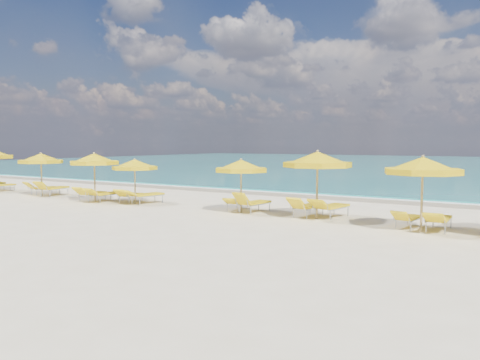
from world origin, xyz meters
The scene contains 24 objects.
ground_plane centered at (0.00, 0.00, 0.00)m, with size 120.00×120.00×0.00m, color beige.
ocean centered at (0.00, 48.00, 0.00)m, with size 120.00×80.00×0.30m, color #167D7B.
wet_sand_band centered at (0.00, 7.40, 0.00)m, with size 120.00×2.60×0.01m, color tan.
foam_line centered at (0.00, 8.20, 0.00)m, with size 120.00×1.20×0.03m, color white.
whitecap_near centered at (-6.00, 17.00, 0.00)m, with size 14.00×0.36×0.05m, color white.
umbrella_1 centered at (-11.33, -0.11, 1.97)m, with size 2.98×2.98×2.31m.
umbrella_2 centered at (-6.96, -0.37, 2.01)m, with size 2.83×2.83×2.36m.
umbrella_3 centered at (-4.83, 0.12, 1.79)m, with size 2.37×2.37×2.10m.
umbrella_4 centered at (0.80, 0.27, 1.86)m, with size 2.49×2.49×2.18m.
umbrella_5 centered at (3.99, 0.41, 2.17)m, with size 3.12×3.12×2.54m.
umbrella_6 centered at (7.76, -0.25, 2.07)m, with size 2.57×2.57×2.42m.
lounger_0_right centered at (-15.40, 0.16, 0.21)m, with size 0.73×1.74×0.81m.
lounger_1_left centered at (-11.87, 0.37, 0.22)m, with size 0.82×1.82×0.76m.
lounger_1_right centered at (-10.85, 0.27, 0.24)m, with size 0.95×2.04×0.87m.
lounger_2_left centered at (-7.36, -0.20, 0.22)m, with size 0.80×1.86×0.78m.
lounger_2_right centered at (-6.60, -0.10, 0.22)m, with size 0.66×1.87×0.75m.
lounger_3_left centered at (-5.35, 0.35, 0.21)m, with size 0.89×1.80×0.72m.
lounger_3_right centered at (-4.44, 0.45, 0.24)m, with size 1.01×2.13×0.73m.
lounger_4_left centered at (0.27, 0.84, 0.20)m, with size 0.86×1.77×0.62m.
lounger_4_right centered at (1.22, 0.61, 0.23)m, with size 0.87×1.88×0.91m.
lounger_5_left centered at (3.50, 0.73, 0.23)m, with size 0.84×1.95×0.84m.
lounger_5_right centered at (4.35, 0.97, 0.25)m, with size 0.99×2.14×0.82m.
lounger_6_left centered at (7.28, 0.28, 0.20)m, with size 0.76×1.69×0.68m.
lounger_6_right centered at (8.20, 0.25, 0.22)m, with size 0.65×1.90×0.73m.
Camera 1 is at (10.50, -15.63, 2.79)m, focal length 35.00 mm.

